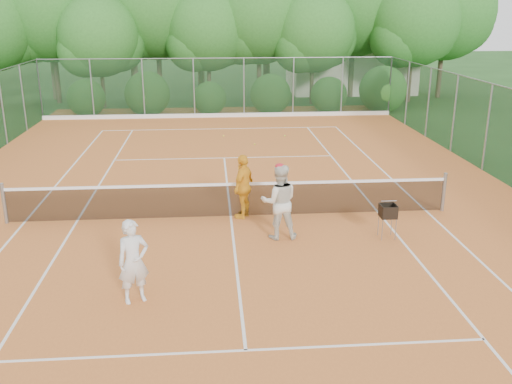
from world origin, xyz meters
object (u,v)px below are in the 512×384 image
Objects in this scene: player_yellow at (244,186)px; ball_hopper at (388,212)px; player_white at (133,262)px; player_center_grp at (279,202)px.

player_yellow reaches higher than ball_hopper.
player_white is 0.95× the size of player_yellow.
player_yellow is at bearing 38.73° from player_white.
player_center_grp is at bearing 54.99° from player_yellow.
player_white is 5.08m from player_yellow.
player_center_grp is (3.15, 2.96, 0.11)m from player_white.
player_white reaches higher than ball_hopper.
player_white is 0.87× the size of player_center_grp.
ball_hopper is (5.81, 2.74, -0.15)m from player_white.
player_center_grp is 1.09× the size of player_yellow.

